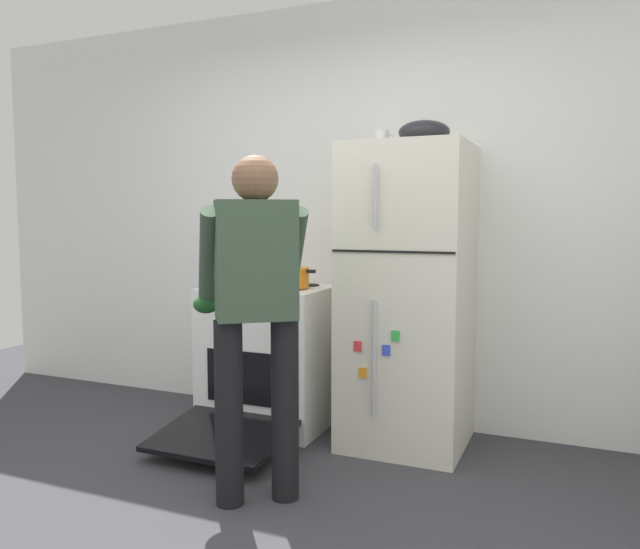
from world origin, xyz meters
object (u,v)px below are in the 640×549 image
Objects in this scene: pepper_mill at (245,268)px; refrigerator at (408,297)px; stove_range at (270,357)px; red_pot at (290,278)px; mixing_bowl at (424,132)px; coffee_mug at (383,139)px; person_cook at (255,299)px.

refrigerator is at bearing -9.53° from pepper_mill.
refrigerator is 1.44× the size of stove_range.
refrigerator is 1.22m from pepper_mill.
mixing_bowl is at bearing 3.52° from red_pot.
stove_range is 0.54m from red_pot.
mixing_bowl is (0.26, -0.05, 0.02)m from coffee_mug.
refrigerator is at bearing -179.78° from mixing_bowl.
coffee_mug is 1.30m from pepper_mill.
stove_range is 6.89× the size of pepper_mill.
red_pot is 1.00m from coffee_mug.
pepper_mill is at bearing 171.60° from coffee_mug.
pepper_mill is at bearing 121.87° from person_cook.
mixing_bowl is at bearing -8.92° from pepper_mill.
coffee_mug is 0.64× the size of pepper_mill.
refrigerator is 15.47× the size of coffee_mug.
mixing_bowl reaches higher than refrigerator.
person_cook is (-0.46, -0.99, 0.08)m from refrigerator.
stove_range is 4.21× the size of mixing_bowl.
refrigerator is 0.99m from stove_range.
coffee_mug is at bearing 169.01° from mixing_bowl.
person_cook reaches higher than red_pot.
person_cook is 14.28× the size of coffee_mug.
red_pot is at bearing -169.81° from coffee_mug.
pepper_mill is (-1.19, 0.20, 0.11)m from refrigerator.
pepper_mill is 0.61× the size of mixing_bowl.
person_cook reaches higher than stove_range.
red_pot is 0.52m from pepper_mill.
stove_range is 1.53m from coffee_mug.
stove_range is (-0.89, -0.02, -0.43)m from refrigerator.
red_pot is (-0.28, 0.94, 0.00)m from person_cook.
stove_range is 0.75× the size of person_cook.
coffee_mug is at bearing -8.40° from pepper_mill.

